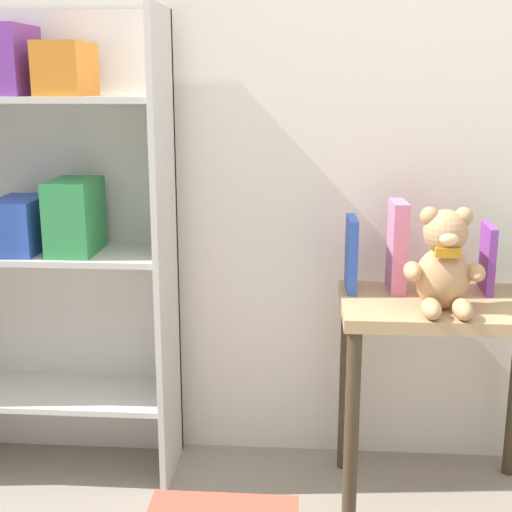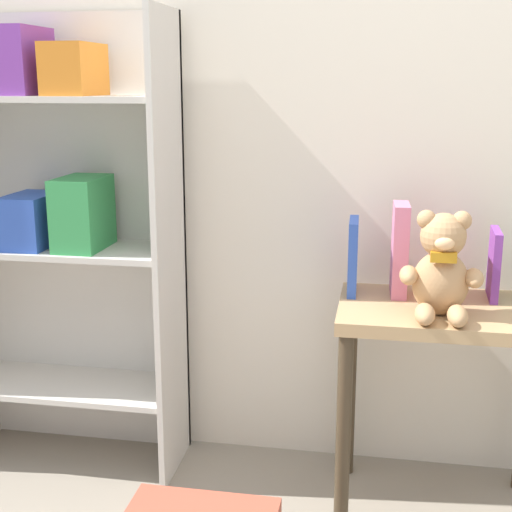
{
  "view_description": "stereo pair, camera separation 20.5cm",
  "coord_description": "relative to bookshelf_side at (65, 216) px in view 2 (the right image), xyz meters",
  "views": [
    {
      "loc": [
        -0.27,
        -0.84,
        1.21
      ],
      "look_at": [
        -0.41,
        1.14,
        0.73
      ],
      "focal_mm": 50.0,
      "sensor_mm": 36.0,
      "label": 1
    },
    {
      "loc": [
        -0.06,
        -0.81,
        1.21
      ],
      "look_at": [
        -0.41,
        1.14,
        0.73
      ],
      "focal_mm": 50.0,
      "sensor_mm": 36.0,
      "label": 2
    }
  ],
  "objects": [
    {
      "name": "wall_back",
      "position": [
        1.03,
        0.16,
        0.44
      ],
      "size": [
        4.8,
        0.06,
        2.5
      ],
      "color": "silver",
      "rests_on": "ground_plane"
    },
    {
      "name": "bookshelf_side",
      "position": [
        0.0,
        0.0,
        0.0
      ],
      "size": [
        0.72,
        0.3,
        1.42
      ],
      "color": "beige",
      "rests_on": "ground_plane"
    },
    {
      "name": "display_table",
      "position": [
        1.16,
        -0.14,
        -0.3
      ],
      "size": [
        0.58,
        0.39,
        0.62
      ],
      "color": "tan",
      "rests_on": "ground_plane"
    },
    {
      "name": "teddy_bear",
      "position": [
        1.13,
        -0.22,
        -0.06
      ],
      "size": [
        0.21,
        0.19,
        0.28
      ],
      "color": "tan",
      "rests_on": "display_table"
    },
    {
      "name": "book_standing_blue",
      "position": [
        0.9,
        -0.04,
        -0.08
      ],
      "size": [
        0.03,
        0.15,
        0.21
      ],
      "primitive_type": "cube",
      "rotation": [
        0.0,
        0.0,
        0.03
      ],
      "color": "#2D51B7",
      "rests_on": "display_table"
    },
    {
      "name": "book_standing_pink",
      "position": [
        1.03,
        -0.04,
        -0.06
      ],
      "size": [
        0.05,
        0.13,
        0.26
      ],
      "primitive_type": "cube",
      "rotation": [
        0.0,
        0.0,
        0.04
      ],
      "color": "#D17093",
      "rests_on": "display_table"
    },
    {
      "name": "book_standing_red",
      "position": [
        1.16,
        -0.05,
        -0.08
      ],
      "size": [
        0.03,
        0.14,
        0.22
      ],
      "primitive_type": "cube",
      "rotation": [
        0.0,
        0.0,
        0.01
      ],
      "color": "red",
      "rests_on": "display_table"
    },
    {
      "name": "book_standing_purple",
      "position": [
        1.29,
        -0.02,
        -0.09
      ],
      "size": [
        0.03,
        0.15,
        0.2
      ],
      "primitive_type": "cube",
      "rotation": [
        0.0,
        0.0,
        -0.05
      ],
      "color": "purple",
      "rests_on": "display_table"
    }
  ]
}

